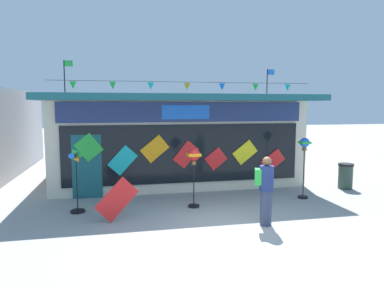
# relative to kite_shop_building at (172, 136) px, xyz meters

# --- Properties ---
(ground_plane) EXTENTS (80.00, 80.00, 0.00)m
(ground_plane) POSITION_rel_kite_shop_building_xyz_m (0.57, -6.52, -1.65)
(ground_plane) COLOR #9E9B99
(kite_shop_building) EXTENTS (9.11, 6.87, 4.60)m
(kite_shop_building) POSITION_rel_kite_shop_building_xyz_m (0.00, 0.00, 0.00)
(kite_shop_building) COLOR beige
(kite_shop_building) RESTS_ON ground_plane
(wind_spinner_far_left) EXTENTS (0.39, 0.39, 1.74)m
(wind_spinner_far_left) POSITION_rel_kite_shop_building_xyz_m (-3.28, -4.37, -0.70)
(wind_spinner_far_left) COLOR black
(wind_spinner_far_left) RESTS_ON ground_plane
(wind_spinner_left) EXTENTS (0.36, 0.36, 1.70)m
(wind_spinner_left) POSITION_rel_kite_shop_building_xyz_m (-0.08, -4.51, -0.30)
(wind_spinner_left) COLOR black
(wind_spinner_left) RESTS_ON ground_plane
(wind_spinner_center_left) EXTENTS (0.31, 0.31, 1.91)m
(wind_spinner_center_left) POSITION_rel_kite_shop_building_xyz_m (3.48, -4.26, -0.18)
(wind_spinner_center_left) COLOR black
(wind_spinner_center_left) RESTS_ON ground_plane
(person_near_camera) EXTENTS (0.48, 0.40, 1.68)m
(person_near_camera) POSITION_rel_kite_shop_building_xyz_m (1.29, -6.35, -0.76)
(person_near_camera) COLOR #333D56
(person_near_camera) RESTS_ON ground_plane
(trash_bin) EXTENTS (0.52, 0.52, 0.89)m
(trash_bin) POSITION_rel_kite_shop_building_xyz_m (5.58, -3.41, -1.20)
(trash_bin) COLOR #2D4238
(trash_bin) RESTS_ON ground_plane
(display_kite_on_ground) EXTENTS (1.11, 0.26, 1.11)m
(display_kite_on_ground) POSITION_rel_kite_shop_building_xyz_m (-2.23, -5.30, -1.09)
(display_kite_on_ground) COLOR red
(display_kite_on_ground) RESTS_ON ground_plane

